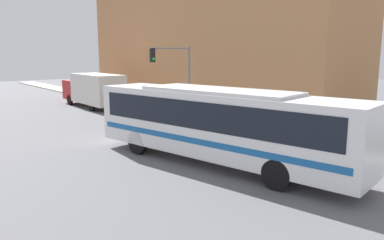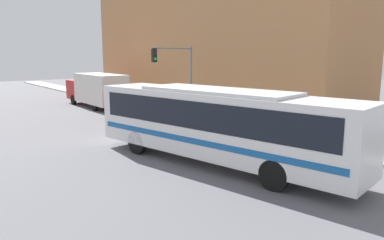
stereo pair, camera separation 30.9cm
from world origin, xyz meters
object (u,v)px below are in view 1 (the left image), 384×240
(city_bus, at_px, (218,121))
(delivery_truck, at_px, (93,89))
(parking_meter, at_px, (197,107))
(pedestrian_near_corner, at_px, (199,103))
(traffic_light_pole, at_px, (176,69))
(fire_hydrant, at_px, (261,127))

(city_bus, relative_size, delivery_truck, 1.49)
(parking_meter, distance_m, pedestrian_near_corner, 1.54)
(traffic_light_pole, bearing_deg, delivery_truck, 99.05)
(city_bus, height_order, pedestrian_near_corner, city_bus)
(fire_hydrant, bearing_deg, delivery_truck, 98.76)
(traffic_light_pole, bearing_deg, parking_meter, -46.76)
(traffic_light_pole, height_order, parking_meter, traffic_light_pole)
(city_bus, distance_m, delivery_truck, 19.87)
(pedestrian_near_corner, bearing_deg, traffic_light_pole, -179.09)
(delivery_truck, height_order, fire_hydrant, delivery_truck)
(city_bus, height_order, parking_meter, city_bus)
(city_bus, distance_m, parking_meter, 10.20)
(parking_meter, bearing_deg, fire_hydrant, -90.00)
(fire_hydrant, bearing_deg, pedestrian_near_corner, 81.15)
(delivery_truck, xyz_separation_m, pedestrian_near_corner, (3.70, -10.10, -0.50))
(fire_hydrant, relative_size, traffic_light_pole, 0.15)
(traffic_light_pole, relative_size, parking_meter, 3.78)
(city_bus, distance_m, pedestrian_near_corner, 11.71)
(city_bus, bearing_deg, traffic_light_pole, 53.04)
(delivery_truck, height_order, traffic_light_pole, traffic_light_pole)
(fire_hydrant, height_order, traffic_light_pole, traffic_light_pole)
(fire_hydrant, height_order, pedestrian_near_corner, pedestrian_near_corner)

